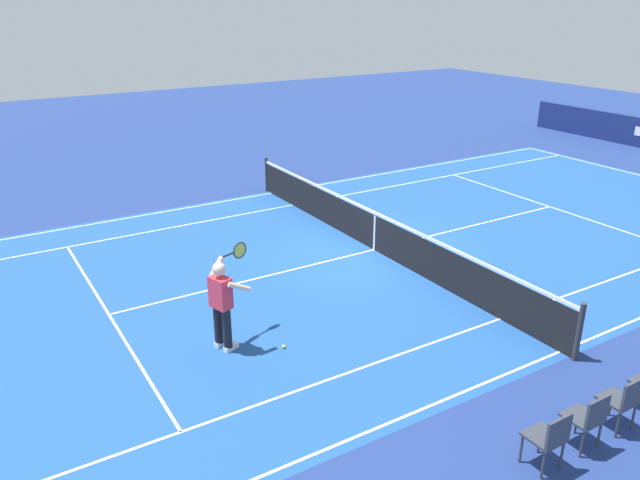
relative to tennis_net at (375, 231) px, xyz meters
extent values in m
plane|color=navy|center=(0.00, 0.00, -0.49)|extent=(60.00, 60.00, 0.00)
cube|color=#1E4C93|center=(0.00, 0.00, -0.49)|extent=(24.20, 11.40, 0.00)
cube|color=white|center=(0.00, -5.50, -0.49)|extent=(23.80, 0.05, 0.01)
cube|color=white|center=(0.00, 5.50, -0.49)|extent=(23.80, 0.05, 0.01)
cube|color=white|center=(0.00, -4.11, -0.49)|extent=(23.80, 0.05, 0.01)
cube|color=white|center=(0.00, 4.11, -0.49)|extent=(23.80, 0.05, 0.01)
cube|color=white|center=(6.40, 0.00, -0.49)|extent=(0.05, 8.22, 0.01)
cube|color=white|center=(-6.40, 0.00, -0.49)|extent=(0.05, 8.22, 0.01)
cube|color=white|center=(0.00, 0.00, -0.49)|extent=(12.80, 0.05, 0.01)
cylinder|color=#2D2D33|center=(0.00, -5.80, 0.05)|extent=(0.10, 0.10, 1.08)
cylinder|color=#2D2D33|center=(0.00, 5.80, 0.05)|extent=(0.10, 0.10, 1.08)
cube|color=black|center=(0.00, 0.00, -0.05)|extent=(0.02, 11.60, 0.88)
cube|color=white|center=(0.00, 0.00, 0.46)|extent=(0.04, 11.60, 0.06)
cube|color=white|center=(0.00, 0.00, -0.05)|extent=(0.04, 0.06, 0.88)
cylinder|color=black|center=(4.94, 2.44, -0.04)|extent=(0.15, 0.15, 0.74)
cube|color=white|center=(4.88, 2.42, -0.45)|extent=(0.30, 0.19, 0.09)
cylinder|color=black|center=(5.01, 2.21, -0.04)|extent=(0.15, 0.15, 0.74)
cube|color=white|center=(4.95, 2.19, -0.45)|extent=(0.30, 0.19, 0.09)
cube|color=#E03342|center=(4.97, 2.33, 0.61)|extent=(0.34, 0.44, 0.56)
sphere|color=beige|center=(4.97, 2.33, 1.04)|extent=(0.23, 0.23, 0.23)
cylinder|color=beige|center=(4.72, 2.54, 0.74)|extent=(0.41, 0.10, 0.26)
cylinder|color=beige|center=(4.89, 2.01, 0.94)|extent=(0.39, 0.32, 0.30)
cylinder|color=#232326|center=(4.61, 1.85, 1.05)|extent=(0.28, 0.12, 0.04)
torus|color=#232326|center=(4.33, 1.77, 1.05)|extent=(0.31, 0.12, 0.31)
cylinder|color=#C6D84C|center=(4.33, 1.77, 1.05)|extent=(0.26, 0.09, 0.27)
sphere|color=#CCE01E|center=(4.07, 2.87, -0.46)|extent=(0.07, 0.07, 0.07)
cylinder|color=#38383D|center=(0.44, 7.05, -0.27)|extent=(0.04, 0.04, 0.44)
cylinder|color=#38383D|center=(1.21, 7.05, -0.27)|extent=(0.04, 0.04, 0.44)
cylinder|color=#38383D|center=(0.85, 7.05, -0.27)|extent=(0.04, 0.04, 0.44)
cylinder|color=#38383D|center=(1.21, 7.41, -0.27)|extent=(0.04, 0.04, 0.44)
cylinder|color=#38383D|center=(0.85, 7.41, -0.27)|extent=(0.04, 0.04, 0.44)
cube|color=#333842|center=(1.03, 7.23, -0.03)|extent=(0.44, 0.44, 0.04)
cube|color=#333842|center=(1.03, 7.43, 0.19)|extent=(0.44, 0.04, 0.40)
cylinder|color=#38383D|center=(1.98, 7.05, -0.27)|extent=(0.04, 0.04, 0.44)
cylinder|color=#38383D|center=(1.62, 7.05, -0.27)|extent=(0.04, 0.04, 0.44)
cylinder|color=#38383D|center=(1.98, 7.41, -0.27)|extent=(0.04, 0.04, 0.44)
cylinder|color=#38383D|center=(1.62, 7.41, -0.27)|extent=(0.04, 0.04, 0.44)
cube|color=#333842|center=(1.80, 7.23, -0.03)|extent=(0.44, 0.44, 0.04)
cube|color=#333842|center=(1.80, 7.43, 0.19)|extent=(0.44, 0.04, 0.40)
cylinder|color=#38383D|center=(2.75, 7.05, -0.27)|extent=(0.04, 0.04, 0.44)
cylinder|color=#38383D|center=(2.39, 7.05, -0.27)|extent=(0.04, 0.04, 0.44)
cylinder|color=#38383D|center=(2.75, 7.41, -0.27)|extent=(0.04, 0.04, 0.44)
cylinder|color=#38383D|center=(2.39, 7.41, -0.27)|extent=(0.04, 0.04, 0.44)
cube|color=#333842|center=(2.57, 7.23, -0.03)|extent=(0.44, 0.44, 0.04)
cube|color=#333842|center=(2.57, 7.43, 0.19)|extent=(0.44, 0.04, 0.40)
camera|label=1|loc=(8.48, 11.32, 5.31)|focal=34.86mm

